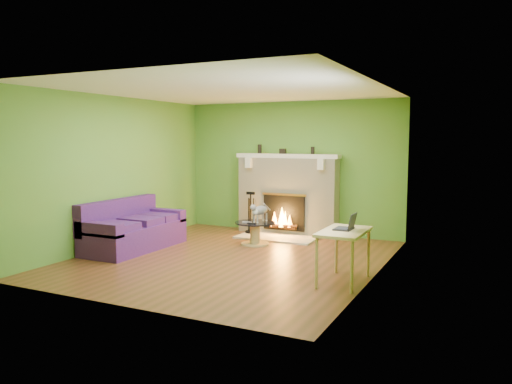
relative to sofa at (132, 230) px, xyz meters
The scene contains 22 objects.
floor 1.89m from the sofa, ahead, with size 5.00×5.00×0.00m, color #583419.
ceiling 2.94m from the sofa, ahead, with size 5.00×5.00×0.00m, color white.
wall_back 3.35m from the sofa, 54.53° to the left, with size 5.00×5.00×0.00m, color #59882C.
wall_front 3.18m from the sofa, 52.13° to the right, with size 5.00×5.00×0.00m, color #59882C.
wall_left 1.06m from the sofa, 164.43° to the left, with size 5.00×5.00×0.00m, color #59882C.
wall_right 4.22m from the sofa, ahead, with size 5.00×5.00×0.00m, color #59882C.
window_frame 4.35m from the sofa, 10.92° to the right, with size 1.20×1.20×0.00m, color silver.
window_pane 4.34m from the sofa, 10.94° to the right, with size 1.06×1.06×0.00m, color white.
fireplace 3.09m from the sofa, 52.51° to the left, with size 2.10×0.46×1.58m.
hearth 2.68m from the sofa, 45.76° to the left, with size 1.50×0.75×0.03m, color beige.
mantel 3.27m from the sofa, 52.28° to the left, with size 2.10×0.28×0.08m, color beige.
sofa is the anchor object (origin of this frame).
coffee_table 2.13m from the sofa, 35.27° to the left, with size 0.71×0.71×0.40m.
desk 3.84m from the sofa, ahead, with size 0.54×0.93×0.69m.
cat 2.23m from the sofa, 35.13° to the left, with size 0.20×0.55×0.34m, color slate, non-canonical shape.
remote_silver 1.98m from the sofa, 34.10° to the left, with size 0.17×0.04×0.02m, color #959597.
remote_black 2.04m from the sofa, 30.82° to the left, with size 0.16×0.04×0.02m, color black.
laptop 3.84m from the sofa, ahead, with size 0.26×0.29×0.22m, color black, non-canonical shape.
fire_tools 2.40m from the sofa, 59.16° to the left, with size 0.22×0.22×0.82m, color black, non-canonical shape.
mantel_vase_left 3.05m from the sofa, 62.87° to the left, with size 0.08×0.08×0.18m, color black.
mantel_vase_right 3.64m from the sofa, 45.80° to the left, with size 0.07×0.07×0.14m, color black.
mantel_box 3.27m from the sofa, 54.31° to the left, with size 0.12×0.08×0.10m, color black.
Camera 1 is at (3.71, -6.72, 1.86)m, focal length 35.00 mm.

